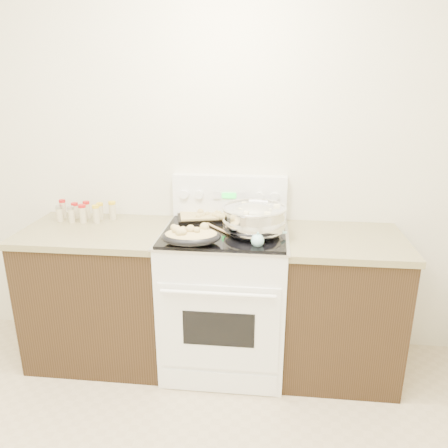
# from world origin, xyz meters

# --- Properties ---
(room_shell) EXTENTS (4.10, 3.60, 2.75)m
(room_shell) POSITION_xyz_m (0.00, 0.00, 1.70)
(room_shell) COLOR beige
(room_shell) RESTS_ON ground
(counter_left) EXTENTS (0.93, 0.67, 0.92)m
(counter_left) POSITION_xyz_m (-0.48, 1.43, 0.46)
(counter_left) COLOR black
(counter_left) RESTS_ON ground
(counter_right) EXTENTS (0.73, 0.67, 0.92)m
(counter_right) POSITION_xyz_m (1.08, 1.43, 0.46)
(counter_right) COLOR black
(counter_right) RESTS_ON ground
(kitchen_range) EXTENTS (0.78, 0.73, 1.22)m
(kitchen_range) POSITION_xyz_m (0.35, 1.42, 0.49)
(kitchen_range) COLOR white
(kitchen_range) RESTS_ON ground
(mixing_bowl) EXTENTS (0.43, 0.43, 0.23)m
(mixing_bowl) POSITION_xyz_m (0.53, 1.36, 1.03)
(mixing_bowl) COLOR silver
(mixing_bowl) RESTS_ON kitchen_range
(roasting_pan) EXTENTS (0.36, 0.27, 0.11)m
(roasting_pan) POSITION_xyz_m (0.18, 1.17, 0.99)
(roasting_pan) COLOR black
(roasting_pan) RESTS_ON kitchen_range
(baking_sheet) EXTENTS (0.41, 0.33, 0.06)m
(baking_sheet) POSITION_xyz_m (0.20, 1.64, 0.96)
(baking_sheet) COLOR black
(baking_sheet) RESTS_ON kitchen_range
(wooden_spoon) EXTENTS (0.18, 0.20, 0.04)m
(wooden_spoon) POSITION_xyz_m (0.26, 1.37, 0.95)
(wooden_spoon) COLOR tan
(wooden_spoon) RESTS_ON kitchen_range
(blue_ladle) EXTENTS (0.21, 0.20, 0.09)m
(blue_ladle) POSITION_xyz_m (0.57, 1.19, 0.97)
(blue_ladle) COLOR #95D8DE
(blue_ladle) RESTS_ON kitchen_range
(spice_jars) EXTENTS (0.40, 0.14, 0.13)m
(spice_jars) POSITION_xyz_m (-0.62, 1.59, 0.98)
(spice_jars) COLOR #BFB28C
(spice_jars) RESTS_ON counter_left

